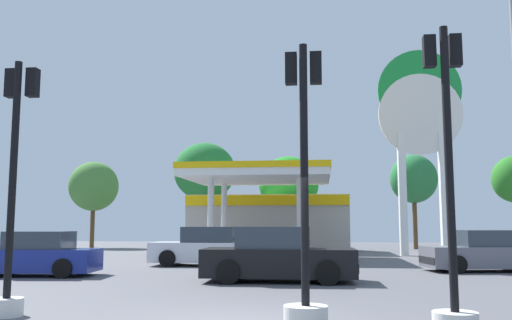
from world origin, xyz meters
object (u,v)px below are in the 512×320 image
object	(u,v)px
car_3	(278,257)
traffic_signal_2	(305,229)
car_2	(206,248)
traffic_signal_1	(450,211)
station_pole_sign	(421,124)
traffic_signal_0	(12,211)
tree_2	(289,184)
tree_3	(414,179)
car_1	(36,256)
car_0	(483,253)
tree_0	(94,187)
tree_1	(205,172)

from	to	relation	value
car_3	traffic_signal_2	xyz separation A→B (m)	(1.01, -7.25, 0.88)
car_2	traffic_signal_1	distance (m)	14.99
station_pole_sign	traffic_signal_1	xyz separation A→B (m)	(-3.50, -21.69, -5.43)
traffic_signal_0	tree_2	distance (m)	29.31
car_2	tree_3	distance (m)	20.73
car_1	tree_2	world-z (taller)	tree_2
traffic_signal_1	car_0	bearing A→B (deg)	72.10
car_1	car_2	size ratio (longest dim) A/B	0.94
tree_3	traffic_signal_2	bearing A→B (deg)	-102.79
traffic_signal_0	station_pole_sign	bearing A→B (deg)	61.69
traffic_signal_0	car_2	bearing A→B (deg)	85.21
car_0	car_1	bearing A→B (deg)	-166.98
car_1	tree_0	xyz separation A→B (m)	(-7.49, 22.05, 3.89)
car_1	traffic_signal_2	distance (m)	12.35
car_1	car_3	world-z (taller)	car_3
traffic_signal_1	tree_0	distance (m)	35.75
tree_1	tree_3	bearing A→B (deg)	-0.23
car_0	car_2	xyz separation A→B (m)	(-10.68, 1.66, 0.05)
car_2	traffic_signal_2	size ratio (longest dim) A/B	0.93
station_pole_sign	car_1	xyz separation A→B (m)	(-15.17, -13.67, -6.68)
car_0	tree_2	size ratio (longest dim) A/B	0.68
car_0	tree_0	world-z (taller)	tree_0
car_3	car_1	bearing A→B (deg)	173.67
car_0	traffic_signal_0	world-z (taller)	traffic_signal_0
car_2	tree_2	xyz separation A→B (m)	(2.56, 16.02, 3.82)
station_pole_sign	car_0	distance (m)	12.11
traffic_signal_0	tree_2	size ratio (longest dim) A/B	0.75
car_0	car_1	xyz separation A→B (m)	(-15.41, -3.56, -0.01)
traffic_signal_1	car_3	bearing A→B (deg)	115.96
car_0	car_3	size ratio (longest dim) A/B	0.95
car_3	tree_3	xyz separation A→B (m)	(7.87, 22.98, 4.15)
car_3	tree_0	bearing A→B (deg)	124.36
car_0	tree_2	xyz separation A→B (m)	(-8.11, 17.68, 3.87)
car_2	station_pole_sign	bearing A→B (deg)	38.98
station_pole_sign	traffic_signal_2	bearing A→B (deg)	-105.24
car_0	tree_1	size ratio (longest dim) A/B	0.57
tree_2	station_pole_sign	bearing A→B (deg)	-43.86
traffic_signal_1	traffic_signal_2	size ratio (longest dim) A/B	1.06
car_2	traffic_signal_2	xyz separation A→B (m)	(4.49, -13.38, 0.89)
traffic_signal_0	traffic_signal_2	distance (m)	5.60
car_1	traffic_signal_2	bearing A→B (deg)	-41.52
car_3	car_2	bearing A→B (deg)	119.58
car_2	tree_0	xyz separation A→B (m)	(-12.22, 16.83, 3.83)
car_0	traffic_signal_1	world-z (taller)	traffic_signal_1
tree_2	car_1	bearing A→B (deg)	-108.95
car_0	tree_2	bearing A→B (deg)	114.65
tree_0	tree_1	world-z (taller)	tree_1
car_3	tree_3	world-z (taller)	tree_3
traffic_signal_2	tree_0	xyz separation A→B (m)	(-16.71, 30.21, 2.94)
car_0	car_3	xyz separation A→B (m)	(-7.20, -4.47, 0.06)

